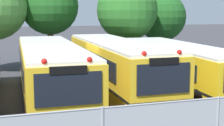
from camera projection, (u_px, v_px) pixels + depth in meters
ground_plane at (84, 97)px, 16.16m from camera, size 160.00×160.00×0.00m
school_bus_1 at (50, 70)px, 15.48m from camera, size 2.78×11.59×2.70m
school_bus_2 at (115, 65)px, 16.50m from camera, size 2.49×11.01×2.77m
school_bus_3 at (180, 65)px, 17.38m from camera, size 2.72×10.83×2.51m
tree_2 at (49, 6)px, 24.34m from camera, size 4.14×4.14×6.53m
tree_3 at (127, 10)px, 23.97m from camera, size 4.32×4.32×6.31m
tree_4 at (162, 18)px, 27.27m from camera, size 3.93×3.93×5.59m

